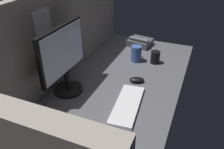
{
  "coord_description": "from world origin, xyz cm",
  "views": [
    {
      "loc": [
        -108.62,
        -46.08,
        82.14
      ],
      "look_at": [
        -4.1,
        0.0,
        14.0
      ],
      "focal_mm": 36.9,
      "sensor_mm": 36.0,
      "label": 1
    }
  ],
  "objects_px": {
    "monitor": "(64,58)",
    "mouse": "(137,80)",
    "keyboard": "(127,105)",
    "mug_ceramic_blue": "(136,54)",
    "desk_phone": "(140,42)",
    "mug_black_travel": "(155,57)"
  },
  "relations": [
    {
      "from": "mug_ceramic_blue",
      "to": "mug_black_travel",
      "type": "relative_size",
      "value": 1.31
    },
    {
      "from": "keyboard",
      "to": "desk_phone",
      "type": "relative_size",
      "value": 1.72
    },
    {
      "from": "mug_ceramic_blue",
      "to": "desk_phone",
      "type": "distance_m",
      "value": 0.3
    },
    {
      "from": "monitor",
      "to": "desk_phone",
      "type": "relative_size",
      "value": 1.93
    },
    {
      "from": "mug_ceramic_blue",
      "to": "monitor",
      "type": "bearing_deg",
      "value": 153.64
    },
    {
      "from": "monitor",
      "to": "desk_phone",
      "type": "height_order",
      "value": "monitor"
    },
    {
      "from": "keyboard",
      "to": "mug_black_travel",
      "type": "distance_m",
      "value": 0.58
    },
    {
      "from": "monitor",
      "to": "mouse",
      "type": "relative_size",
      "value": 4.33
    },
    {
      "from": "mouse",
      "to": "mug_black_travel",
      "type": "relative_size",
      "value": 1.01
    },
    {
      "from": "keyboard",
      "to": "mug_ceramic_blue",
      "type": "height_order",
      "value": "mug_ceramic_blue"
    },
    {
      "from": "mouse",
      "to": "mug_black_travel",
      "type": "bearing_deg",
      "value": -28.75
    },
    {
      "from": "mouse",
      "to": "keyboard",
      "type": "bearing_deg",
      "value": 165.26
    },
    {
      "from": "monitor",
      "to": "keyboard",
      "type": "relative_size",
      "value": 1.12
    },
    {
      "from": "monitor",
      "to": "desk_phone",
      "type": "bearing_deg",
      "value": -14.21
    },
    {
      "from": "mouse",
      "to": "desk_phone",
      "type": "xyz_separation_m",
      "value": [
        0.59,
        0.16,
        0.01
      ]
    },
    {
      "from": "mug_ceramic_blue",
      "to": "desk_phone",
      "type": "relative_size",
      "value": 0.58
    },
    {
      "from": "monitor",
      "to": "keyboard",
      "type": "xyz_separation_m",
      "value": [
        -0.0,
        -0.4,
        -0.22
      ]
    },
    {
      "from": "desk_phone",
      "to": "mug_black_travel",
      "type": "bearing_deg",
      "value": -143.84
    },
    {
      "from": "mouse",
      "to": "desk_phone",
      "type": "relative_size",
      "value": 0.45
    },
    {
      "from": "monitor",
      "to": "mug_ceramic_blue",
      "type": "relative_size",
      "value": 3.35
    },
    {
      "from": "monitor",
      "to": "mug_black_travel",
      "type": "distance_m",
      "value": 0.73
    },
    {
      "from": "desk_phone",
      "to": "monitor",
      "type": "bearing_deg",
      "value": 165.79
    }
  ]
}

